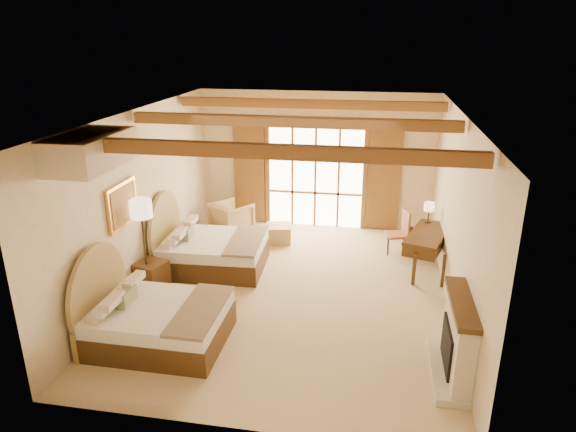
% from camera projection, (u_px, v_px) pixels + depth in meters
% --- Properties ---
extents(floor, '(7.00, 7.00, 0.00)m').
position_uv_depth(floor, '(291.00, 291.00, 9.34)').
color(floor, '#D2B68A').
rests_on(floor, ground).
extents(wall_back, '(5.50, 0.00, 5.50)m').
position_uv_depth(wall_back, '(316.00, 161.00, 12.04)').
color(wall_back, beige).
rests_on(wall_back, ground).
extents(wall_left, '(0.00, 7.00, 7.00)m').
position_uv_depth(wall_left, '(141.00, 200.00, 9.25)').
color(wall_left, beige).
rests_on(wall_left, ground).
extents(wall_right, '(0.00, 7.00, 7.00)m').
position_uv_depth(wall_right, '(457.00, 218.00, 8.35)').
color(wall_right, beige).
rests_on(wall_right, ground).
extents(ceiling, '(7.00, 7.00, 0.00)m').
position_uv_depth(ceiling, '(291.00, 114.00, 8.26)').
color(ceiling, '#B37538').
rests_on(ceiling, ground).
extents(ceiling_beams, '(5.39, 4.60, 0.18)m').
position_uv_depth(ceiling_beams, '(291.00, 122.00, 8.30)').
color(ceiling_beams, brown).
rests_on(ceiling_beams, ceiling).
extents(french_doors, '(3.95, 0.08, 2.60)m').
position_uv_depth(french_doors, '(315.00, 176.00, 12.10)').
color(french_doors, white).
rests_on(french_doors, ground).
extents(fireplace, '(0.46, 1.40, 1.16)m').
position_uv_depth(fireplace, '(456.00, 343.00, 6.89)').
color(fireplace, beige).
rests_on(fireplace, ground).
extents(painting, '(0.06, 0.95, 0.75)m').
position_uv_depth(painting, '(123.00, 205.00, 8.49)').
color(painting, gold).
rests_on(painting, wall_left).
extents(canopy_valance, '(0.70, 1.40, 0.45)m').
position_uv_depth(canopy_valance, '(90.00, 151.00, 6.88)').
color(canopy_valance, beige).
rests_on(canopy_valance, ceiling).
extents(bed_near, '(2.00, 1.56, 1.31)m').
position_uv_depth(bed_near, '(149.00, 317.00, 7.72)').
color(bed_near, '#412D10').
rests_on(bed_near, floor).
extents(bed_far, '(2.10, 1.62, 1.34)m').
position_uv_depth(bed_far, '(205.00, 248.00, 10.18)').
color(bed_far, '#412D10').
rests_on(bed_far, floor).
extents(nightstand, '(0.62, 0.62, 0.59)m').
position_uv_depth(nightstand, '(151.00, 277.00, 9.21)').
color(nightstand, '#412D10').
rests_on(nightstand, floor).
extents(floor_lamp, '(0.38, 0.38, 1.78)m').
position_uv_depth(floor_lamp, '(141.00, 215.00, 8.74)').
color(floor_lamp, '#362A19').
rests_on(floor_lamp, floor).
extents(armchair, '(1.12, 1.13, 0.74)m').
position_uv_depth(armchair, '(232.00, 218.00, 11.92)').
color(armchair, tan).
rests_on(armchair, floor).
extents(ottoman, '(0.64, 0.64, 0.39)m').
position_uv_depth(ottoman, '(278.00, 233.00, 11.49)').
color(ottoman, '#9E834A').
rests_on(ottoman, floor).
extents(desk, '(1.05, 1.60, 0.80)m').
position_uv_depth(desk, '(426.00, 250.00, 10.04)').
color(desk, '#412D10').
rests_on(desk, floor).
extents(desk_chair, '(0.52, 0.51, 0.94)m').
position_uv_depth(desk_chair, '(397.00, 240.00, 10.86)').
color(desk_chair, '#A15F3A').
rests_on(desk_chair, floor).
extents(desk_lamp, '(0.21, 0.21, 0.42)m').
position_uv_depth(desk_lamp, '(429.00, 208.00, 10.34)').
color(desk_lamp, '#362A19').
rests_on(desk_lamp, desk).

